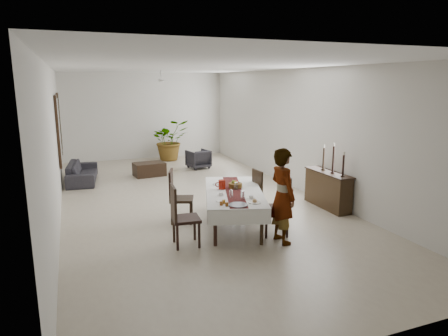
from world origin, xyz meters
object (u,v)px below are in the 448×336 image
red_pitcher (222,185)px  sofa (82,172)px  sideboard_body (328,190)px  dining_table_top (234,192)px  woman (283,196)px

red_pitcher → sofa: 5.39m
red_pitcher → sideboard_body: bearing=1.5°
sideboard_body → sofa: (-5.21, 4.64, -0.12)m
dining_table_top → woman: bearing=-50.1°
red_pitcher → dining_table_top: bearing=-49.0°
red_pitcher → woman: woman is taller
woman → sofa: woman is taller
sideboard_body → sofa: sideboard_body is taller
dining_table_top → sideboard_body: bearing=24.4°
red_pitcher → woman: (0.64, -1.36, 0.06)m
red_pitcher → sofa: bearing=118.5°
woman → sofa: size_ratio=0.90×
red_pitcher → sofa: (-2.56, 4.71, -0.53)m
dining_table_top → sideboard_body: (2.47, 0.28, -0.27)m
woman → sofa: bearing=24.7°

